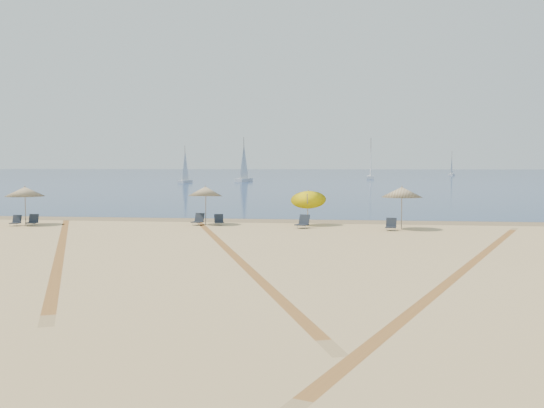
{
  "coord_description": "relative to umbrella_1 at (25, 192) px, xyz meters",
  "views": [
    {
      "loc": [
        4.43,
        -13.88,
        3.51
      ],
      "look_at": [
        0.0,
        20.0,
        1.3
      ],
      "focal_mm": 40.7,
      "sensor_mm": 36.0,
      "label": 1
    }
  ],
  "objects": [
    {
      "name": "umbrella_1",
      "position": [
        0.0,
        0.0,
        0.0
      ],
      "size": [
        2.23,
        2.23,
        2.27
      ],
      "color": "gray",
      "rests_on": "ground"
    },
    {
      "name": "tire_tracks",
      "position": [
        14.14,
        -9.42,
        -1.93
      ],
      "size": [
        53.6,
        41.55,
        0.0
      ],
      "color": "tan",
      "rests_on": "ground"
    },
    {
      "name": "ocean",
      "position": [
        14.33,
        205.52,
        -1.92
      ],
      "size": [
        500.0,
        500.0,
        0.0
      ],
      "primitive_type": "plane",
      "color": "#0C2151",
      "rests_on": "ground"
    },
    {
      "name": "chair_6",
      "position": [
        20.81,
        -0.25,
        -1.64
      ],
      "size": [
        0.63,
        0.71,
        0.66
      ],
      "rotation": [
        0.0,
        0.0,
        -0.15
      ],
      "color": "black",
      "rests_on": "ground"
    },
    {
      "name": "sailboat_3",
      "position": [
        23.09,
        116.73,
        1.05
      ],
      "size": [
        1.93,
        6.67,
        9.85
      ],
      "rotation": [
        0.0,
        0.0,
        -0.04
      ],
      "color": "white",
      "rests_on": "ocean"
    },
    {
      "name": "chair_4",
      "position": [
        11.13,
        1.35,
        -1.65
      ],
      "size": [
        0.68,
        0.74,
        0.63
      ],
      "rotation": [
        0.0,
        0.0,
        0.31
      ],
      "color": "black",
      "rests_on": "ground"
    },
    {
      "name": "umbrella_3",
      "position": [
        16.25,
        1.81,
        -0.21
      ],
      "size": [
        2.03,
        2.06,
        2.44
      ],
      "color": "gray",
      "rests_on": "ground"
    },
    {
      "name": "chair_2",
      "position": [
        0.64,
        -0.36,
        -1.64
      ],
      "size": [
        0.59,
        0.68,
        0.66
      ],
      "rotation": [
        0.0,
        0.0,
        0.08
      ],
      "color": "black",
      "rests_on": "ground"
    },
    {
      "name": "chair_5",
      "position": [
        16.08,
        0.26,
        -1.61
      ],
      "size": [
        0.85,
        0.9,
        0.74
      ],
      "rotation": [
        0.0,
        0.0,
        -0.41
      ],
      "color": "black",
      "rests_on": "ground"
    },
    {
      "name": "sailboat_1",
      "position": [
        49.4,
        164.38,
        0.38
      ],
      "size": [
        2.78,
        5.29,
        7.65
      ],
      "rotation": [
        0.0,
        0.0,
        -0.3
      ],
      "color": "white",
      "rests_on": "ocean"
    },
    {
      "name": "chair_1",
      "position": [
        -0.28,
        -0.54,
        -1.66
      ],
      "size": [
        0.53,
        0.62,
        0.61
      ],
      "rotation": [
        0.0,
        0.0,
        0.05
      ],
      "color": "black",
      "rests_on": "ground"
    },
    {
      "name": "chair_3",
      "position": [
        9.94,
        1.22,
        -1.63
      ],
      "size": [
        0.73,
        0.8,
        0.69
      ],
      "rotation": [
        0.0,
        0.0,
        -0.27
      ],
      "color": "black",
      "rests_on": "ground"
    },
    {
      "name": "sailboat_0",
      "position": [
        -3.05,
        89.62,
        0.78
      ],
      "size": [
        2.75,
        6.2,
        8.96
      ],
      "rotation": [
        0.0,
        0.0,
        -0.21
      ],
      "color": "white",
      "rests_on": "ocean"
    },
    {
      "name": "wet_sand",
      "position": [
        14.33,
        4.52,
        -1.93
      ],
      "size": [
        500.0,
        500.0,
        0.0
      ],
      "primitive_type": "plane",
      "color": "olive",
      "rests_on": "ground"
    },
    {
      "name": "umbrella_4",
      "position": [
        21.4,
        0.36,
        0.08
      ],
      "size": [
        2.2,
        2.2,
        2.35
      ],
      "color": "gray",
      "rests_on": "ground"
    },
    {
      "name": "sailboat_2",
      "position": [
        -12.55,
        79.81,
        0.2
      ],
      "size": [
        1.69,
        4.82,
        7.04
      ],
      "rotation": [
        0.0,
        0.0,
        -0.1
      ],
      "color": "white",
      "rests_on": "ocean"
    },
    {
      "name": "ground",
      "position": [
        14.33,
        -19.48,
        -1.93
      ],
      "size": [
        160.0,
        160.0,
        0.0
      ],
      "primitive_type": "plane",
      "color": "tan",
      "rests_on": "ground"
    },
    {
      "name": "umbrella_2",
      "position": [
        10.29,
        1.57,
        0.01
      ],
      "size": [
        2.01,
        2.04,
        2.28
      ],
      "color": "gray",
      "rests_on": "ground"
    }
  ]
}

